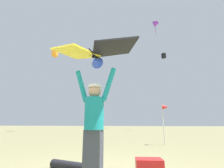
% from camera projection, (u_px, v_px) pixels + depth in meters
% --- Properties ---
extents(kite_flyer_person, '(0.81, 0.36, 1.92)m').
position_uv_depth(kite_flyer_person, '(94.00, 123.00, 2.79)').
color(kite_flyer_person, '#424751').
rests_on(kite_flyer_person, ground).
extents(held_stunt_kite, '(1.73, 0.96, 0.40)m').
position_uv_depth(held_stunt_kite, '(94.00, 53.00, 3.03)').
color(held_stunt_kite, black).
extents(distant_kite_orange_far_center, '(0.78, 0.85, 1.19)m').
position_uv_depth(distant_kite_orange_far_center, '(55.00, 53.00, 21.64)').
color(distant_kite_orange_far_center, orange).
extents(distant_kite_orange_mid_right, '(1.56, 1.60, 2.52)m').
position_uv_depth(distant_kite_orange_mid_right, '(106.00, 93.00, 33.64)').
color(distant_kite_orange_mid_right, orange).
extents(distant_kite_black_mid_left, '(0.70, 0.81, 0.90)m').
position_uv_depth(distant_kite_black_mid_left, '(164.00, 56.00, 24.85)').
color(distant_kite_black_mid_left, black).
extents(distant_kite_purple_high_left, '(1.63, 1.47, 3.15)m').
position_uv_depth(distant_kite_purple_high_left, '(155.00, 25.00, 34.37)').
color(distant_kite_purple_high_left, purple).
extents(cooler_box, '(0.52, 0.38, 0.30)m').
position_uv_depth(cooler_box, '(149.00, 168.00, 2.89)').
color(cooler_box, red).
rests_on(cooler_box, ground).
extents(spare_kite_bag, '(0.95, 0.44, 0.18)m').
position_uv_depth(spare_kite_bag, '(70.00, 166.00, 3.23)').
color(spare_kite_bag, black).
rests_on(spare_kite_bag, ground).
extents(marker_flag, '(0.30, 0.24, 1.78)m').
position_uv_depth(marker_flag, '(165.00, 110.00, 7.37)').
color(marker_flag, silver).
rests_on(marker_flag, ground).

